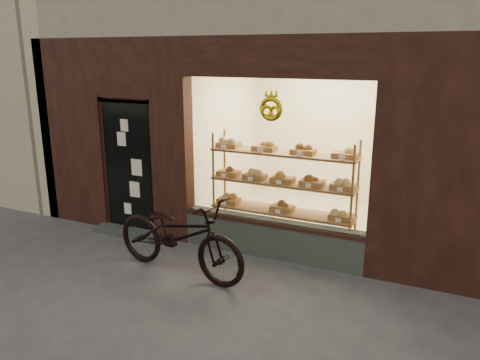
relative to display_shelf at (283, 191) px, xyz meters
The scene contains 3 objects.
ground 2.73m from the display_shelf, 100.01° to the right, with size 90.00×90.00×0.00m, color #3D3D41.
display_shelf is the anchor object (origin of this frame).
bicycle 1.76m from the display_shelf, 121.71° to the right, with size 0.72×2.07×1.09m, color black.
Camera 1 is at (2.72, -3.80, 2.87)m, focal length 35.00 mm.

